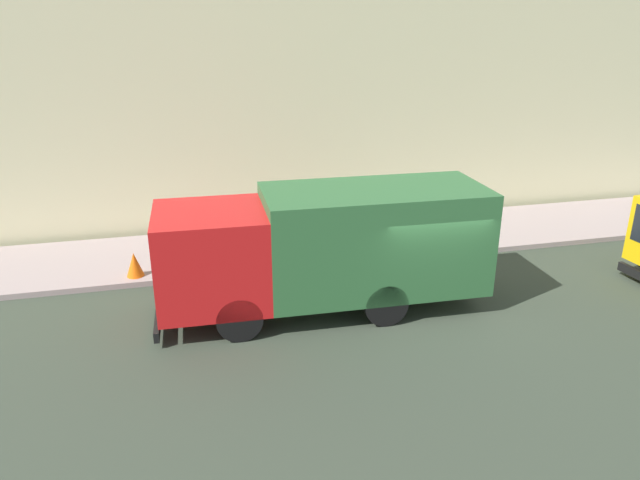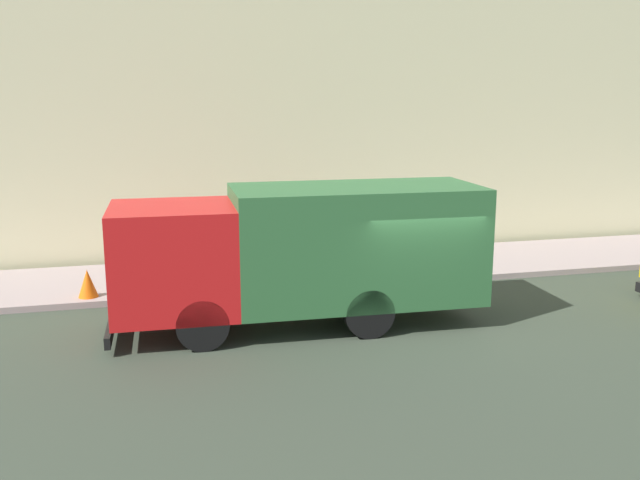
{
  "view_description": "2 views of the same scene",
  "coord_description": "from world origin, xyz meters",
  "px_view_note": "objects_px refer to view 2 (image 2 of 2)",
  "views": [
    {
      "loc": [
        -12.17,
        5.64,
        6.79
      ],
      "look_at": [
        1.7,
        2.25,
        1.42
      ],
      "focal_mm": 33.03,
      "sensor_mm": 36.0,
      "label": 1
    },
    {
      "loc": [
        -13.64,
        5.54,
        4.98
      ],
      "look_at": [
        1.39,
        1.78,
        1.72
      ],
      "focal_mm": 39.01,
      "sensor_mm": 36.0,
      "label": 2
    }
  ],
  "objects_px": {
    "pedestrian_standing": "(208,245)",
    "traffic_cone_orange": "(88,283)",
    "pedestrian_walking": "(300,247)",
    "large_utility_truck": "(303,249)"
  },
  "relations": [
    {
      "from": "pedestrian_standing",
      "to": "traffic_cone_orange",
      "type": "bearing_deg",
      "value": -157.1
    },
    {
      "from": "pedestrian_walking",
      "to": "pedestrian_standing",
      "type": "distance_m",
      "value": 2.45
    },
    {
      "from": "pedestrian_walking",
      "to": "traffic_cone_orange",
      "type": "bearing_deg",
      "value": 9.05
    },
    {
      "from": "traffic_cone_orange",
      "to": "pedestrian_standing",
      "type": "bearing_deg",
      "value": -69.18
    },
    {
      "from": "large_utility_truck",
      "to": "pedestrian_standing",
      "type": "relative_size",
      "value": 4.76
    },
    {
      "from": "pedestrian_standing",
      "to": "traffic_cone_orange",
      "type": "height_order",
      "value": "pedestrian_standing"
    },
    {
      "from": "large_utility_truck",
      "to": "pedestrian_standing",
      "type": "xyz_separation_m",
      "value": [
        3.99,
        1.69,
        -0.66
      ]
    },
    {
      "from": "traffic_cone_orange",
      "to": "pedestrian_walking",
      "type": "bearing_deg",
      "value": -86.44
    },
    {
      "from": "large_utility_truck",
      "to": "pedestrian_walking",
      "type": "distance_m",
      "value": 3.3
    },
    {
      "from": "large_utility_truck",
      "to": "traffic_cone_orange",
      "type": "xyz_separation_m",
      "value": [
        2.84,
        4.7,
        -1.21
      ]
    }
  ]
}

